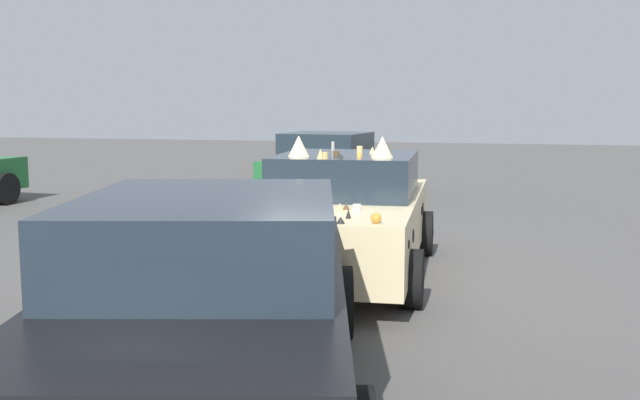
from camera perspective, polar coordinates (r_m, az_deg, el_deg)
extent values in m
plane|color=#514F4C|center=(9.10, 1.84, -5.69)|extent=(60.00, 60.00, 0.00)
cube|color=beige|center=(8.98, 1.86, -1.92)|extent=(4.42, 2.00, 0.70)
cube|color=#1E2833|center=(9.09, 2.06, 1.99)|extent=(1.99, 1.73, 0.49)
cylinder|color=black|center=(7.63, 7.07, -5.99)|extent=(0.61, 0.25, 0.60)
cylinder|color=black|center=(7.95, -6.13, -5.44)|extent=(0.61, 0.25, 0.60)
cylinder|color=black|center=(10.26, 8.00, -2.53)|extent=(0.61, 0.25, 0.60)
cylinder|color=black|center=(10.49, -1.92, -2.24)|extent=(0.61, 0.25, 0.60)
ellipsoid|color=black|center=(7.57, 6.95, -4.55)|extent=(0.20, 0.03, 0.14)
ellipsoid|color=black|center=(10.35, -1.98, -1.33)|extent=(0.13, 0.03, 0.12)
ellipsoid|color=black|center=(10.01, 7.89, -0.79)|extent=(0.17, 0.03, 0.10)
ellipsoid|color=black|center=(9.92, -2.49, -0.13)|extent=(0.18, 0.03, 0.13)
ellipsoid|color=black|center=(9.95, 7.88, -0.45)|extent=(0.12, 0.03, 0.10)
ellipsoid|color=black|center=(9.68, 7.80, -0.84)|extent=(0.11, 0.03, 0.12)
ellipsoid|color=black|center=(9.52, -3.07, -0.81)|extent=(0.11, 0.03, 0.11)
ellipsoid|color=black|center=(7.24, 6.82, -3.40)|extent=(0.12, 0.03, 0.09)
ellipsoid|color=black|center=(10.60, -1.65, -0.74)|extent=(0.13, 0.03, 0.12)
ellipsoid|color=black|center=(7.93, 7.16, -2.74)|extent=(0.14, 0.03, 0.15)
cylinder|color=silver|center=(7.71, 2.84, -0.58)|extent=(0.13, 0.13, 0.07)
cone|color=black|center=(7.21, 2.19, -1.04)|extent=(0.07, 0.07, 0.09)
cone|color=gray|center=(7.25, 0.49, -0.95)|extent=(0.11, 0.11, 0.11)
cone|color=#51381E|center=(7.80, 2.00, -0.50)|extent=(0.10, 0.10, 0.07)
sphere|color=orange|center=(7.09, -1.49, -1.18)|extent=(0.10, 0.10, 0.10)
cylinder|color=silver|center=(7.05, -3.62, -1.28)|extent=(0.07, 0.07, 0.09)
cylinder|color=#A87A38|center=(7.15, -0.20, -1.25)|extent=(0.09, 0.09, 0.06)
cylinder|color=silver|center=(6.99, -2.38, -1.42)|extent=(0.10, 0.10, 0.07)
sphere|color=orange|center=(6.93, 4.31, -1.39)|extent=(0.10, 0.10, 0.10)
cone|color=silver|center=(7.26, -3.23, -0.84)|extent=(0.06, 0.06, 0.13)
cone|color=black|center=(6.90, 1.59, -1.55)|extent=(0.10, 0.10, 0.06)
cone|color=tan|center=(7.67, 1.54, -0.55)|extent=(0.13, 0.13, 0.09)
cylinder|color=tan|center=(8.31, 0.40, 3.43)|extent=(0.07, 0.07, 0.07)
cone|color=black|center=(8.42, 1.59, 3.42)|extent=(0.08, 0.08, 0.05)
cone|color=orange|center=(8.57, 3.03, 3.56)|extent=(0.07, 0.07, 0.08)
cylinder|color=gray|center=(9.72, 1.00, 4.15)|extent=(0.06, 0.06, 0.12)
cone|color=tan|center=(9.22, 4.04, 3.85)|extent=(0.11, 0.11, 0.08)
cylinder|color=tan|center=(8.93, 3.06, 3.81)|extent=(0.10, 0.10, 0.10)
cone|color=tan|center=(8.36, 0.03, 3.58)|extent=(0.10, 0.10, 0.11)
cylinder|color=#51381E|center=(8.85, 1.25, 3.61)|extent=(0.09, 0.09, 0.05)
cone|color=beige|center=(8.48, 4.80, 4.07)|extent=(0.25, 0.25, 0.24)
cone|color=beige|center=(8.63, -1.64, 4.15)|extent=(0.25, 0.25, 0.24)
cube|color=#1E602D|center=(16.53, 0.80, 2.30)|extent=(4.32, 2.27, 0.62)
cube|color=#1E2833|center=(16.25, 0.51, 4.25)|extent=(1.90, 1.85, 0.53)
cylinder|color=black|center=(18.07, -0.63, 1.91)|extent=(0.65, 0.29, 0.63)
cylinder|color=black|center=(17.50, 5.07, 1.69)|extent=(0.65, 0.29, 0.63)
cylinder|color=black|center=(15.72, -3.97, 1.05)|extent=(0.65, 0.29, 0.63)
cylinder|color=black|center=(15.05, 2.51, 0.78)|extent=(0.65, 0.29, 0.63)
cube|color=black|center=(5.25, -8.08, -8.72)|extent=(4.82, 2.77, 0.68)
cube|color=#1E2833|center=(4.92, -8.55, -2.64)|extent=(2.41, 2.06, 0.52)
cylinder|color=black|center=(6.83, -13.90, -7.60)|extent=(0.68, 0.36, 0.64)
cylinder|color=black|center=(6.63, 1.54, -7.84)|extent=(0.68, 0.36, 0.64)
cylinder|color=black|center=(16.42, -22.96, 0.79)|extent=(0.67, 0.26, 0.65)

